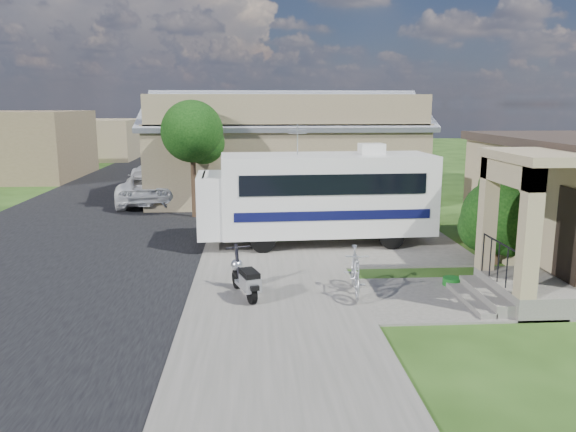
{
  "coord_description": "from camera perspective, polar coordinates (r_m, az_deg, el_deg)",
  "views": [
    {
      "loc": [
        -1.47,
        -13.0,
        4.4
      ],
      "look_at": [
        -0.5,
        2.5,
        1.3
      ],
      "focal_mm": 35.0,
      "sensor_mm": 36.0,
      "label": 1
    }
  ],
  "objects": [
    {
      "name": "sidewalk_slab",
      "position": [
        23.41,
        -2.37,
        0.52
      ],
      "size": [
        4.0,
        80.0,
        0.06
      ],
      "primitive_type": "cube",
      "color": "#5E5C55",
      "rests_on": "ground"
    },
    {
      "name": "street_tree_a",
      "position": [
        22.19,
        -9.44,
        8.16
      ],
      "size": [
        2.44,
        2.4,
        4.58
      ],
      "color": "#322116",
      "rests_on": "ground"
    },
    {
      "name": "van",
      "position": [
        33.35,
        -12.19,
        4.98
      ],
      "size": [
        3.55,
        6.45,
        1.77
      ],
      "primitive_type": "imported",
      "rotation": [
        0.0,
        0.0,
        -0.18
      ],
      "color": "white",
      "rests_on": "ground"
    },
    {
      "name": "street_tree_c",
      "position": [
        41.13,
        -6.78,
        9.4
      ],
      "size": [
        2.44,
        2.4,
        4.42
      ],
      "color": "#322116",
      "rests_on": "ground"
    },
    {
      "name": "scooter",
      "position": [
        12.88,
        -4.33,
        -6.42
      ],
      "size": [
        0.81,
        1.62,
        1.09
      ],
      "rotation": [
        0.0,
        0.0,
        0.31
      ],
      "color": "black",
      "rests_on": "ground"
    },
    {
      "name": "bicycle",
      "position": [
        13.12,
        6.84,
        -5.86
      ],
      "size": [
        0.69,
        1.87,
        1.1
      ],
      "primitive_type": "imported",
      "rotation": [
        0.0,
        0.0,
        -0.1
      ],
      "color": "#B5B7BD",
      "rests_on": "ground"
    },
    {
      "name": "shrub",
      "position": [
        16.59,
        20.79,
        0.25
      ],
      "size": [
        2.29,
        2.18,
        2.81
      ],
      "color": "#322116",
      "rests_on": "ground"
    },
    {
      "name": "distant_bldg_near",
      "position": [
        48.98,
        -19.78,
        7.35
      ],
      "size": [
        8.0,
        7.0,
        3.2
      ],
      "primitive_type": "cube",
      "color": "#806F50",
      "rests_on": "ground"
    },
    {
      "name": "street_tree_b",
      "position": [
        32.14,
        -7.66,
        9.39
      ],
      "size": [
        2.44,
        2.4,
        4.73
      ],
      "color": "#322116",
      "rests_on": "ground"
    },
    {
      "name": "pickup_truck",
      "position": [
        26.1,
        -13.79,
        2.91
      ],
      "size": [
        2.87,
        5.54,
        1.49
      ],
      "primitive_type": "imported",
      "rotation": [
        0.0,
        0.0,
        3.22
      ],
      "color": "white",
      "rests_on": "ground"
    },
    {
      "name": "warehouse",
      "position": [
        27.11,
        -0.46,
        6.18
      ],
      "size": [
        12.5,
        8.4,
        5.04
      ],
      "color": "#806F50",
      "rests_on": "ground"
    },
    {
      "name": "driveway_slab",
      "position": [
        18.28,
        5.88,
        -2.62
      ],
      "size": [
        7.0,
        6.0,
        0.05
      ],
      "primitive_type": "cube",
      "color": "#5E5C55",
      "rests_on": "ground"
    },
    {
      "name": "street_slab",
      "position": [
        24.17,
        -17.96,
        0.27
      ],
      "size": [
        9.0,
        80.0,
        0.02
      ],
      "primitive_type": "cube",
      "color": "black",
      "rests_on": "ground"
    },
    {
      "name": "motorhome",
      "position": [
        17.71,
        3.06,
        2.21
      ],
      "size": [
        7.42,
        2.67,
        3.75
      ],
      "rotation": [
        0.0,
        0.0,
        0.05
      ],
      "color": "silver",
      "rests_on": "ground"
    },
    {
      "name": "walk_slab",
      "position": [
        13.53,
        16.09,
        -8.03
      ],
      "size": [
        4.0,
        3.0,
        0.05
      ],
      "primitive_type": "cube",
      "color": "#5E5C55",
      "rests_on": "ground"
    },
    {
      "name": "garden_hose",
      "position": [
        14.4,
        16.3,
        -6.55
      ],
      "size": [
        0.44,
        0.44,
        0.2
      ],
      "primitive_type": "cylinder",
      "color": "#136019",
      "rests_on": "ground"
    },
    {
      "name": "ground",
      "position": [
        13.8,
        2.74,
        -7.31
      ],
      "size": [
        120.0,
        120.0,
        0.0
      ],
      "primitive_type": "plane",
      "color": "#1E3A0F"
    }
  ]
}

